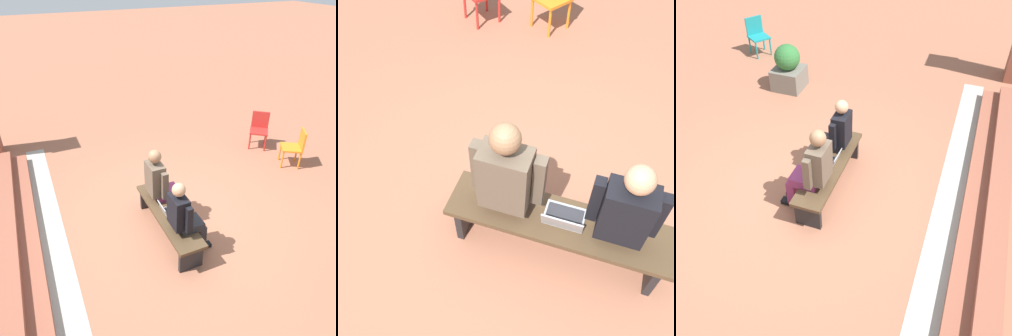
# 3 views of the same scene
# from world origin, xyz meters

# --- Properties ---
(ground_plane) EXTENTS (60.00, 60.00, 0.00)m
(ground_plane) POSITION_xyz_m (0.00, 0.00, 0.00)
(ground_plane) COLOR #9E6047
(concrete_strip) EXTENTS (7.83, 0.40, 0.01)m
(concrete_strip) POSITION_xyz_m (-0.26, 2.03, 0.00)
(concrete_strip) COLOR #A8A399
(concrete_strip) RESTS_ON ground
(brick_steps) EXTENTS (7.03, 0.60, 0.30)m
(brick_steps) POSITION_xyz_m (-0.26, 2.58, 0.12)
(brick_steps) COLOR #93513D
(brick_steps) RESTS_ON ground
(bench) EXTENTS (1.80, 0.44, 0.45)m
(bench) POSITION_xyz_m (-0.26, 0.26, 0.35)
(bench) COLOR #4C3823
(bench) RESTS_ON ground
(person_student) EXTENTS (0.51, 0.65, 1.30)m
(person_student) POSITION_xyz_m (-0.69, 0.20, 0.70)
(person_student) COLOR #232328
(person_student) RESTS_ON ground
(person_adult) EXTENTS (0.56, 0.71, 1.38)m
(person_adult) POSITION_xyz_m (0.18, 0.19, 0.73)
(person_adult) COLOR #7F2D5B
(person_adult) RESTS_ON ground
(laptop) EXTENTS (0.32, 0.29, 0.21)m
(laptop) POSITION_xyz_m (-0.29, 0.28, 0.50)
(laptop) COLOR #9EA0A5
(laptop) RESTS_ON bench
(plastic_chair_mid_courtyard) EXTENTS (0.58, 0.58, 0.84)m
(plastic_chair_mid_courtyard) POSITION_xyz_m (-4.01, -3.02, 0.48)
(plastic_chair_mid_courtyard) COLOR teal
(plastic_chair_mid_courtyard) RESTS_ON ground
(planter) EXTENTS (0.60, 0.60, 0.94)m
(planter) POSITION_xyz_m (-2.77, -1.62, 0.44)
(planter) COLOR #6B665B
(planter) RESTS_ON ground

